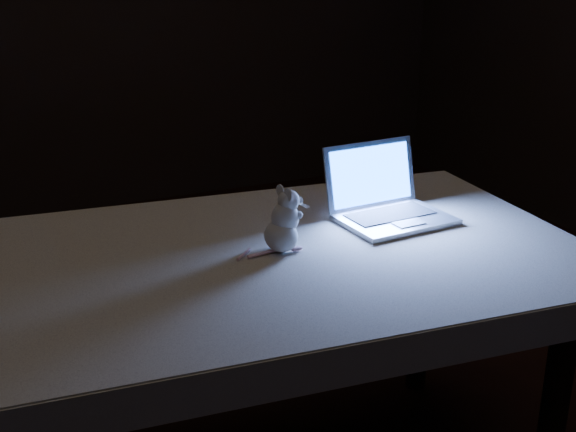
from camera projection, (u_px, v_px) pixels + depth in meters
name	position (u px, v px, depth m)	size (l,w,h in m)	color
table	(293.00, 376.00, 1.84)	(1.29, 0.83, 0.69)	black
tablecloth	(330.00, 258.00, 1.77)	(1.37, 0.91, 0.08)	beige
laptop	(397.00, 188.00, 1.85)	(0.28, 0.25, 0.19)	#A7A7AC
plush_mouse	(281.00, 220.00, 1.67)	(0.11, 0.11, 0.16)	silver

